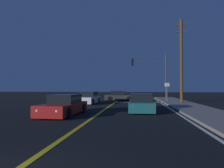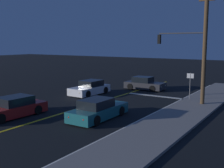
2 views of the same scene
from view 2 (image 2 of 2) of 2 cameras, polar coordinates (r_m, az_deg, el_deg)
The scene contains 11 objects.
sidewalk_right at distance 16.05m, azimuth 8.27°, elevation -9.46°, with size 3.20×42.12×0.15m, color gray.
lane_line_center at distance 20.05m, azimuth -11.12°, elevation -6.11°, with size 0.20×39.78×0.01m, color gold.
lane_line_edge_right at distance 16.87m, azimuth 2.48°, elevation -8.73°, with size 0.16×39.78×0.01m, color silver.
stop_bar at distance 26.87m, azimuth 8.68°, elevation -2.37°, with size 5.68×0.50×0.01m, color silver.
car_side_waiting_teal at distance 18.73m, azimuth -2.78°, elevation -5.17°, with size 1.90×4.75×1.34m.
car_mid_block_charcoal at distance 30.34m, azimuth 6.47°, elevation 0.01°, with size 4.16×1.94×1.34m.
car_parked_curb_white at distance 27.40m, azimuth -4.38°, elevation -0.86°, with size 2.07×4.38×1.34m.
car_following_oncoming_red at distance 20.33m, azimuth -19.19°, elevation -4.55°, with size 2.12×4.76×1.34m.
traffic_signal_near_right at distance 27.84m, azimuth 14.65°, elevation 6.43°, with size 4.63×0.28×6.18m.
utility_pole_right at distance 23.22m, azimuth 18.02°, elevation 7.74°, with size 1.40×0.32×9.47m.
street_sign_corner at distance 24.99m, azimuth 15.29°, elevation 0.37°, with size 0.56×0.11×2.40m.
Camera 2 is at (13.52, -2.25, 4.96)m, focal length 45.91 mm.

